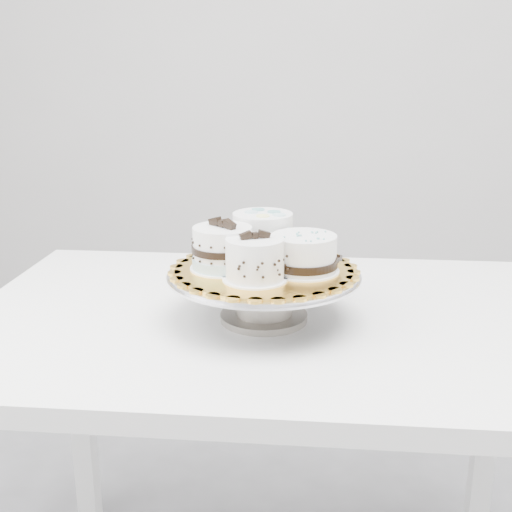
# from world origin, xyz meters

# --- Properties ---
(wall_back) EXTENTS (3.50, 0.02, 2.80)m
(wall_back) POSITION_xyz_m (0.00, 1.75, 1.40)
(wall_back) COLOR beige
(wall_back) RESTS_ON floor
(table) EXTENTS (1.13, 0.75, 0.75)m
(table) POSITION_xyz_m (-0.04, 0.02, 0.66)
(table) COLOR white
(table) RESTS_ON floor
(cake_stand) EXTENTS (0.34, 0.34, 0.09)m
(cake_stand) POSITION_xyz_m (-0.04, -0.01, 0.81)
(cake_stand) COLOR gray
(cake_stand) RESTS_ON table
(cake_board) EXTENTS (0.32, 0.32, 0.00)m
(cake_board) POSITION_xyz_m (-0.04, -0.01, 0.84)
(cake_board) COLOR gold
(cake_board) RESTS_ON cake_stand
(cake_swirl) EXTENTS (0.13, 0.13, 0.09)m
(cake_swirl) POSITION_xyz_m (-0.05, -0.07, 0.88)
(cake_swirl) COLOR white
(cake_swirl) RESTS_ON cake_board
(cake_banded) EXTENTS (0.15, 0.15, 0.09)m
(cake_banded) POSITION_xyz_m (-0.12, -0.02, 0.88)
(cake_banded) COLOR white
(cake_banded) RESTS_ON cake_board
(cake_dots) EXTENTS (0.13, 0.13, 0.08)m
(cake_dots) POSITION_xyz_m (-0.05, 0.07, 0.89)
(cake_dots) COLOR white
(cake_dots) RESTS_ON cake_board
(cake_ribbon) EXTENTS (0.14, 0.14, 0.07)m
(cake_ribbon) POSITION_xyz_m (0.03, -0.02, 0.88)
(cake_ribbon) COLOR white
(cake_ribbon) RESTS_ON cake_board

